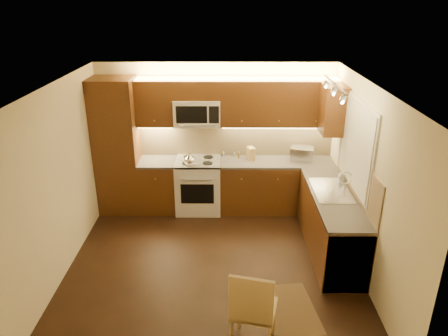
{
  "coord_description": "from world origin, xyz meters",
  "views": [
    {
      "loc": [
        0.2,
        -4.94,
        3.53
      ],
      "look_at": [
        0.15,
        0.55,
        1.25
      ],
      "focal_mm": 33.81,
      "sensor_mm": 36.0,
      "label": 1
    }
  ],
  "objects_px": {
    "kettle": "(190,159)",
    "toaster_oven": "(302,154)",
    "stove": "(199,185)",
    "soap_bottle": "(341,176)",
    "dining_chair": "(254,307)",
    "knife_block": "(251,153)",
    "sink": "(332,186)",
    "microwave": "(197,112)"
  },
  "relations": [
    {
      "from": "microwave",
      "to": "toaster_oven",
      "type": "bearing_deg",
      "value": -1.27
    },
    {
      "from": "stove",
      "to": "microwave",
      "type": "bearing_deg",
      "value": 90.0
    },
    {
      "from": "microwave",
      "to": "sink",
      "type": "bearing_deg",
      "value": -32.21
    },
    {
      "from": "sink",
      "to": "microwave",
      "type": "bearing_deg",
      "value": 147.79
    },
    {
      "from": "dining_chair",
      "to": "kettle",
      "type": "bearing_deg",
      "value": 120.55
    },
    {
      "from": "sink",
      "to": "toaster_oven",
      "type": "distance_m",
      "value": 1.24
    },
    {
      "from": "microwave",
      "to": "toaster_oven",
      "type": "relative_size",
      "value": 2.03
    },
    {
      "from": "dining_chair",
      "to": "stove",
      "type": "bearing_deg",
      "value": 117.36
    },
    {
      "from": "stove",
      "to": "dining_chair",
      "type": "xyz_separation_m",
      "value": [
        0.78,
        -3.11,
        0.05
      ]
    },
    {
      "from": "microwave",
      "to": "soap_bottle",
      "type": "height_order",
      "value": "microwave"
    },
    {
      "from": "kettle",
      "to": "knife_block",
      "type": "relative_size",
      "value": 0.97
    },
    {
      "from": "kettle",
      "to": "knife_block",
      "type": "xyz_separation_m",
      "value": [
        1.02,
        0.31,
        -0.02
      ]
    },
    {
      "from": "kettle",
      "to": "soap_bottle",
      "type": "bearing_deg",
      "value": -2.98
    },
    {
      "from": "stove",
      "to": "toaster_oven",
      "type": "distance_m",
      "value": 1.85
    },
    {
      "from": "toaster_oven",
      "to": "knife_block",
      "type": "height_order",
      "value": "toaster_oven"
    },
    {
      "from": "microwave",
      "to": "kettle",
      "type": "height_order",
      "value": "microwave"
    },
    {
      "from": "microwave",
      "to": "soap_bottle",
      "type": "relative_size",
      "value": 4.21
    },
    {
      "from": "microwave",
      "to": "knife_block",
      "type": "height_order",
      "value": "microwave"
    },
    {
      "from": "kettle",
      "to": "toaster_oven",
      "type": "height_order",
      "value": "kettle"
    },
    {
      "from": "stove",
      "to": "microwave",
      "type": "relative_size",
      "value": 1.21
    },
    {
      "from": "stove",
      "to": "knife_block",
      "type": "relative_size",
      "value": 4.25
    },
    {
      "from": "kettle",
      "to": "dining_chair",
      "type": "xyz_separation_m",
      "value": [
        0.9,
        -2.9,
        -0.52
      ]
    },
    {
      "from": "stove",
      "to": "soap_bottle",
      "type": "bearing_deg",
      "value": -19.83
    },
    {
      "from": "stove",
      "to": "sink",
      "type": "height_order",
      "value": "sink"
    },
    {
      "from": "sink",
      "to": "knife_block",
      "type": "distance_m",
      "value": 1.65
    },
    {
      "from": "knife_block",
      "to": "dining_chair",
      "type": "bearing_deg",
      "value": -114.26
    },
    {
      "from": "soap_bottle",
      "to": "dining_chair",
      "type": "height_order",
      "value": "soap_bottle"
    },
    {
      "from": "stove",
      "to": "toaster_oven",
      "type": "xyz_separation_m",
      "value": [
        1.76,
        0.1,
        0.55
      ]
    },
    {
      "from": "stove",
      "to": "kettle",
      "type": "distance_m",
      "value": 0.61
    },
    {
      "from": "microwave",
      "to": "soap_bottle",
      "type": "xyz_separation_m",
      "value": [
        2.21,
        -0.93,
        -0.73
      ]
    },
    {
      "from": "dining_chair",
      "to": "knife_block",
      "type": "bearing_deg",
      "value": 101.18
    },
    {
      "from": "stove",
      "to": "soap_bottle",
      "type": "relative_size",
      "value": 5.1
    },
    {
      "from": "sink",
      "to": "dining_chair",
      "type": "xyz_separation_m",
      "value": [
        -1.22,
        -1.99,
        -0.47
      ]
    },
    {
      "from": "microwave",
      "to": "sink",
      "type": "relative_size",
      "value": 0.88
    },
    {
      "from": "toaster_oven",
      "to": "soap_bottle",
      "type": "bearing_deg",
      "value": -48.49
    },
    {
      "from": "knife_block",
      "to": "soap_bottle",
      "type": "height_order",
      "value": "knife_block"
    },
    {
      "from": "stove",
      "to": "dining_chair",
      "type": "bearing_deg",
      "value": -75.93
    },
    {
      "from": "sink",
      "to": "kettle",
      "type": "bearing_deg",
      "value": 156.64
    },
    {
      "from": "toaster_oven",
      "to": "dining_chair",
      "type": "height_order",
      "value": "toaster_oven"
    },
    {
      "from": "sink",
      "to": "knife_block",
      "type": "bearing_deg",
      "value": 131.91
    },
    {
      "from": "stove",
      "to": "soap_bottle",
      "type": "xyz_separation_m",
      "value": [
        2.21,
        -0.8,
        0.53
      ]
    },
    {
      "from": "microwave",
      "to": "sink",
      "type": "height_order",
      "value": "microwave"
    }
  ]
}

